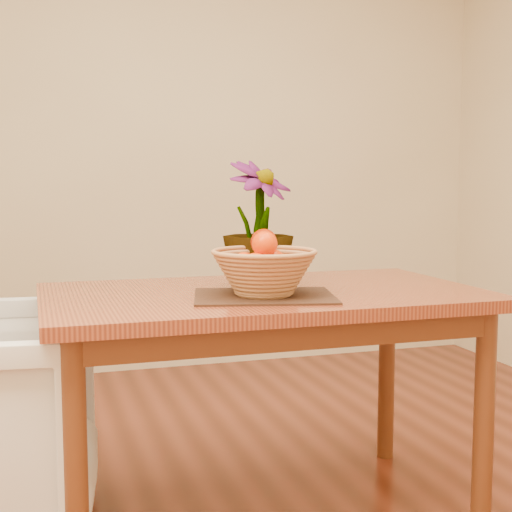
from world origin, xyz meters
name	(u,v)px	position (x,y,z in m)	size (l,w,h in m)	color
wall_back	(158,138)	(0.00, 2.25, 1.35)	(4.00, 0.02, 2.70)	beige
table	(264,317)	(0.00, 0.30, 0.66)	(1.40, 0.80, 0.75)	brown
placemat	(264,296)	(-0.04, 0.18, 0.75)	(0.42, 0.32, 0.01)	#3B2215
wicker_basket	(264,274)	(-0.04, 0.18, 0.82)	(0.32, 0.32, 0.13)	#BB7F4E
orange_pile	(264,256)	(-0.04, 0.18, 0.88)	(0.18, 0.18, 0.15)	#FF4704
potted_plant	(258,223)	(0.01, 0.40, 0.96)	(0.24, 0.24, 0.42)	#144112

